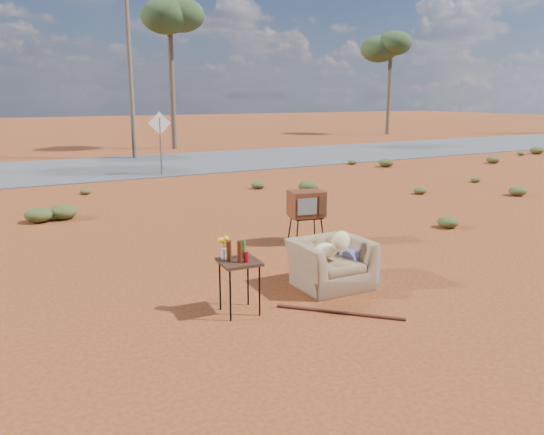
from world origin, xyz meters
TOP-DOWN VIEW (x-y plane):
  - ground at (0.00, 0.00)m, footprint 140.00×140.00m
  - highway at (0.00, 15.00)m, footprint 140.00×7.00m
  - armchair at (0.39, 0.12)m, footprint 1.26×0.79m
  - tv_unit at (1.24, 2.24)m, footprint 0.70×0.60m
  - side_table at (-1.31, -0.11)m, footprint 0.52×0.52m
  - rusty_bar at (-0.18, -0.80)m, footprint 1.20×1.18m
  - road_sign at (1.50, 12.00)m, footprint 0.78×0.06m
  - eucalyptus_center at (5.00, 21.00)m, footprint 3.20×3.20m
  - eucalyptus_right at (22.00, 24.00)m, footprint 3.20×3.20m
  - utility_pole_center at (2.00, 17.50)m, footprint 1.40×0.20m
  - scrub_patch at (-0.82, 4.41)m, footprint 17.49×8.07m

SIDE VIEW (x-z plane):
  - ground at x=0.00m, z-range 0.00..0.00m
  - highway at x=0.00m, z-range 0.00..0.04m
  - rusty_bar at x=-0.18m, z-range 0.00..0.04m
  - scrub_patch at x=-0.82m, z-range -0.03..0.30m
  - armchair at x=0.39m, z-range -0.03..0.89m
  - side_table at x=-1.31m, z-range 0.23..1.21m
  - tv_unit at x=1.24m, z-range 0.24..1.24m
  - road_sign at x=1.50m, z-range 0.41..2.60m
  - utility_pole_center at x=2.00m, z-range 0.15..8.15m
  - eucalyptus_right at x=22.00m, z-range 2.39..9.49m
  - eucalyptus_center at x=5.00m, z-range 2.63..10.23m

